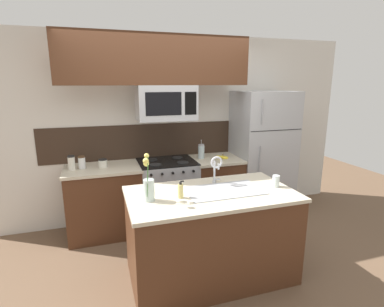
{
  "coord_description": "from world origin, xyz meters",
  "views": [
    {
      "loc": [
        -0.87,
        -2.92,
        1.96
      ],
      "look_at": [
        0.15,
        0.27,
        1.16
      ],
      "focal_mm": 28.0,
      "sensor_mm": 36.0,
      "label": 1
    }
  ],
  "objects_px": {
    "flower_vase": "(149,188)",
    "banana_bunch": "(223,157)",
    "storage_jar_tall": "(71,163)",
    "sink_faucet": "(216,166)",
    "storage_jar_medium": "(82,162)",
    "stove_range": "(168,193)",
    "storage_jar_short": "(103,163)",
    "french_press": "(201,151)",
    "drinking_glass": "(276,181)",
    "dish_soap_bottle": "(181,191)",
    "refrigerator": "(261,153)",
    "microwave": "(166,103)"
  },
  "relations": [
    {
      "from": "storage_jar_tall",
      "to": "flower_vase",
      "type": "relative_size",
      "value": 0.42
    },
    {
      "from": "banana_bunch",
      "to": "storage_jar_tall",
      "type": "bearing_deg",
      "value": 178.52
    },
    {
      "from": "french_press",
      "to": "microwave",
      "type": "bearing_deg",
      "value": -171.03
    },
    {
      "from": "french_press",
      "to": "flower_vase",
      "type": "relative_size",
      "value": 0.62
    },
    {
      "from": "banana_bunch",
      "to": "dish_soap_bottle",
      "type": "distance_m",
      "value": 1.57
    },
    {
      "from": "storage_jar_short",
      "to": "storage_jar_medium",
      "type": "bearing_deg",
      "value": 174.79
    },
    {
      "from": "french_press",
      "to": "dish_soap_bottle",
      "type": "height_order",
      "value": "french_press"
    },
    {
      "from": "stove_range",
      "to": "sink_faucet",
      "type": "bearing_deg",
      "value": -74.27
    },
    {
      "from": "refrigerator",
      "to": "dish_soap_bottle",
      "type": "relative_size",
      "value": 11.14
    },
    {
      "from": "storage_jar_medium",
      "to": "sink_faucet",
      "type": "xyz_separation_m",
      "value": [
        1.37,
        -1.06,
        0.12
      ]
    },
    {
      "from": "french_press",
      "to": "dish_soap_bottle",
      "type": "relative_size",
      "value": 1.62
    },
    {
      "from": "storage_jar_tall",
      "to": "sink_faucet",
      "type": "relative_size",
      "value": 0.59
    },
    {
      "from": "refrigerator",
      "to": "banana_bunch",
      "type": "relative_size",
      "value": 9.61
    },
    {
      "from": "stove_range",
      "to": "flower_vase",
      "type": "height_order",
      "value": "flower_vase"
    },
    {
      "from": "storage_jar_tall",
      "to": "flower_vase",
      "type": "xyz_separation_m",
      "value": [
        0.73,
        -1.26,
        0.03
      ]
    },
    {
      "from": "banana_bunch",
      "to": "dish_soap_bottle",
      "type": "relative_size",
      "value": 1.16
    },
    {
      "from": "storage_jar_medium",
      "to": "french_press",
      "type": "bearing_deg",
      "value": 1.32
    },
    {
      "from": "stove_range",
      "to": "storage_jar_medium",
      "type": "relative_size",
      "value": 5.95
    },
    {
      "from": "refrigerator",
      "to": "storage_jar_tall",
      "type": "distance_m",
      "value": 2.65
    },
    {
      "from": "storage_jar_short",
      "to": "dish_soap_bottle",
      "type": "xyz_separation_m",
      "value": [
        0.66,
        -1.3,
        0.02
      ]
    },
    {
      "from": "banana_bunch",
      "to": "drinking_glass",
      "type": "height_order",
      "value": "drinking_glass"
    },
    {
      "from": "storage_jar_short",
      "to": "french_press",
      "type": "relative_size",
      "value": 0.4
    },
    {
      "from": "storage_jar_short",
      "to": "sink_faucet",
      "type": "relative_size",
      "value": 0.35
    },
    {
      "from": "storage_jar_tall",
      "to": "flower_vase",
      "type": "distance_m",
      "value": 1.46
    },
    {
      "from": "storage_jar_short",
      "to": "dish_soap_bottle",
      "type": "bearing_deg",
      "value": -63.07
    },
    {
      "from": "refrigerator",
      "to": "storage_jar_medium",
      "type": "relative_size",
      "value": 11.76
    },
    {
      "from": "refrigerator",
      "to": "dish_soap_bottle",
      "type": "height_order",
      "value": "refrigerator"
    },
    {
      "from": "refrigerator",
      "to": "banana_bunch",
      "type": "xyz_separation_m",
      "value": [
        -0.66,
        -0.08,
        0.01
      ]
    },
    {
      "from": "storage_jar_short",
      "to": "microwave",
      "type": "bearing_deg",
      "value": -1.49
    },
    {
      "from": "storage_jar_medium",
      "to": "drinking_glass",
      "type": "distance_m",
      "value": 2.33
    },
    {
      "from": "dish_soap_bottle",
      "to": "flower_vase",
      "type": "distance_m",
      "value": 0.3
    },
    {
      "from": "stove_range",
      "to": "storage_jar_short",
      "type": "height_order",
      "value": "storage_jar_short"
    },
    {
      "from": "microwave",
      "to": "french_press",
      "type": "relative_size",
      "value": 2.79
    },
    {
      "from": "stove_range",
      "to": "drinking_glass",
      "type": "bearing_deg",
      "value": -56.99
    },
    {
      "from": "microwave",
      "to": "refrigerator",
      "type": "xyz_separation_m",
      "value": [
        1.46,
        0.04,
        -0.78
      ]
    },
    {
      "from": "sink_faucet",
      "to": "drinking_glass",
      "type": "xyz_separation_m",
      "value": [
        0.55,
        -0.27,
        -0.14
      ]
    },
    {
      "from": "stove_range",
      "to": "banana_bunch",
      "type": "distance_m",
      "value": 0.92
    },
    {
      "from": "stove_range",
      "to": "storage_jar_tall",
      "type": "relative_size",
      "value": 5.13
    },
    {
      "from": "microwave",
      "to": "storage_jar_short",
      "type": "height_order",
      "value": "microwave"
    },
    {
      "from": "dish_soap_bottle",
      "to": "flower_vase",
      "type": "height_order",
      "value": "flower_vase"
    },
    {
      "from": "storage_jar_tall",
      "to": "storage_jar_short",
      "type": "xyz_separation_m",
      "value": [
        0.37,
        0.01,
        -0.04
      ]
    },
    {
      "from": "storage_jar_tall",
      "to": "banana_bunch",
      "type": "relative_size",
      "value": 0.95
    },
    {
      "from": "banana_bunch",
      "to": "storage_jar_medium",
      "type": "bearing_deg",
      "value": 177.45
    },
    {
      "from": "flower_vase",
      "to": "banana_bunch",
      "type": "bearing_deg",
      "value": 44.08
    },
    {
      "from": "microwave",
      "to": "sink_faucet",
      "type": "relative_size",
      "value": 2.43
    },
    {
      "from": "sink_faucet",
      "to": "drinking_glass",
      "type": "relative_size",
      "value": 2.53
    },
    {
      "from": "storage_jar_medium",
      "to": "dish_soap_bottle",
      "type": "xyz_separation_m",
      "value": [
        0.91,
        -1.32,
        -0.01
      ]
    },
    {
      "from": "flower_vase",
      "to": "storage_jar_medium",
      "type": "bearing_deg",
      "value": 115.44
    },
    {
      "from": "storage_jar_short",
      "to": "banana_bunch",
      "type": "distance_m",
      "value": 1.62
    },
    {
      "from": "banana_bunch",
      "to": "sink_faucet",
      "type": "height_order",
      "value": "sink_faucet"
    }
  ]
}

